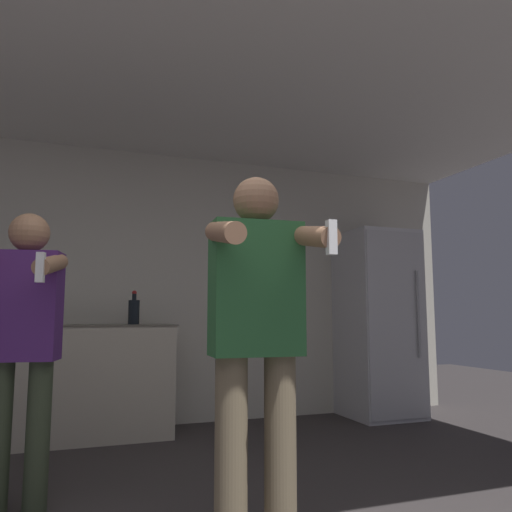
{
  "coord_description": "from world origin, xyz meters",
  "views": [
    {
      "loc": [
        -0.37,
        -1.58,
        0.99
      ],
      "look_at": [
        0.41,
        0.59,
        1.27
      ],
      "focal_mm": 35.0,
      "sensor_mm": 36.0,
      "label": 1
    }
  ],
  "objects_px": {
    "bottle_dark_rum": "(31,308)",
    "person_man_side": "(23,331)",
    "person_woman_foreground": "(257,329)",
    "bottle_green_wine": "(134,311)",
    "refrigerator": "(378,323)"
  },
  "relations": [
    {
      "from": "bottle_dark_rum",
      "to": "person_man_side",
      "type": "relative_size",
      "value": 0.22
    },
    {
      "from": "person_woman_foreground",
      "to": "person_man_side",
      "type": "relative_size",
      "value": 1.06
    },
    {
      "from": "bottle_dark_rum",
      "to": "person_woman_foreground",
      "type": "distance_m",
      "value": 2.5
    },
    {
      "from": "person_woman_foreground",
      "to": "person_man_side",
      "type": "bearing_deg",
      "value": 144.33
    },
    {
      "from": "bottle_dark_rum",
      "to": "person_woman_foreground",
      "type": "bearing_deg",
      "value": -63.38
    },
    {
      "from": "bottle_green_wine",
      "to": "person_woman_foreground",
      "type": "distance_m",
      "value": 2.25
    },
    {
      "from": "person_woman_foreground",
      "to": "person_man_side",
      "type": "xyz_separation_m",
      "value": [
        -1.03,
        0.74,
        -0.02
      ]
    },
    {
      "from": "refrigerator",
      "to": "person_man_side",
      "type": "bearing_deg",
      "value": -154.61
    },
    {
      "from": "bottle_green_wine",
      "to": "bottle_dark_rum",
      "type": "relative_size",
      "value": 0.84
    },
    {
      "from": "refrigerator",
      "to": "bottle_dark_rum",
      "type": "xyz_separation_m",
      "value": [
        -3.23,
        -0.0,
        0.13
      ]
    },
    {
      "from": "refrigerator",
      "to": "person_woman_foreground",
      "type": "bearing_deg",
      "value": -133.41
    },
    {
      "from": "refrigerator",
      "to": "person_man_side",
      "type": "xyz_separation_m",
      "value": [
        -3.14,
        -1.49,
        -0.01
      ]
    },
    {
      "from": "refrigerator",
      "to": "person_woman_foreground",
      "type": "relative_size",
      "value": 1.13
    },
    {
      "from": "bottle_dark_rum",
      "to": "person_man_side",
      "type": "height_order",
      "value": "person_man_side"
    },
    {
      "from": "refrigerator",
      "to": "person_man_side",
      "type": "relative_size",
      "value": 1.2
    }
  ]
}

